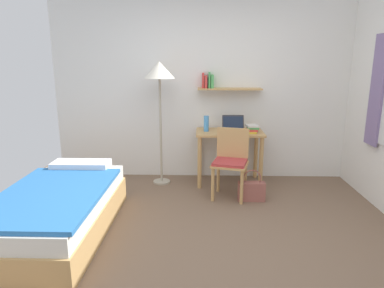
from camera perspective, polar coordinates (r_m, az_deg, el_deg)
ground_plane at (r=3.39m, az=2.81°, el=-16.22°), size 5.28×5.28×0.00m
wall_back at (r=4.98m, az=2.57°, el=9.17°), size 4.40×0.27×2.60m
bed at (r=3.71m, az=-21.33°, el=-10.31°), size 0.96×1.84×0.54m
desk at (r=4.79m, az=6.23°, el=0.32°), size 0.92×0.55×0.75m
desk_chair at (r=4.33m, az=6.47°, el=-2.57°), size 0.51×0.49×0.87m
standing_lamp at (r=4.65m, az=-5.44°, el=11.13°), size 0.41×0.41×1.68m
laptop at (r=4.75m, az=6.86°, el=2.76°), size 0.30×0.24×0.21m
water_bottle at (r=4.71m, az=2.39°, el=3.42°), size 0.07×0.07×0.22m
book_stack at (r=4.72m, az=9.98°, el=2.54°), size 0.18×0.24×0.10m
handbag at (r=4.34m, az=9.87°, el=-7.61°), size 0.33×0.12×0.40m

